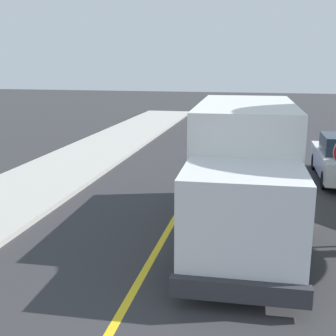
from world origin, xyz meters
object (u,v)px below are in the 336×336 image
parked_car_far (263,113)px  parked_car_near (255,150)px  box_truck (244,164)px  parked_car_mid (249,127)px

parked_car_far → parked_car_near: bearing=-91.3°
box_truck → parked_car_near: 6.69m
parked_car_mid → parked_car_far: 7.16m
parked_car_near → parked_car_far: bearing=88.7°
parked_car_near → parked_car_mid: size_ratio=0.99×
box_truck → parked_car_mid: bearing=91.1°
box_truck → parked_car_mid: size_ratio=1.62×
parked_car_mid → box_truck: bearing=-88.9°
box_truck → parked_car_near: box_truck is taller
parked_car_mid → parked_car_near: bearing=-86.4°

